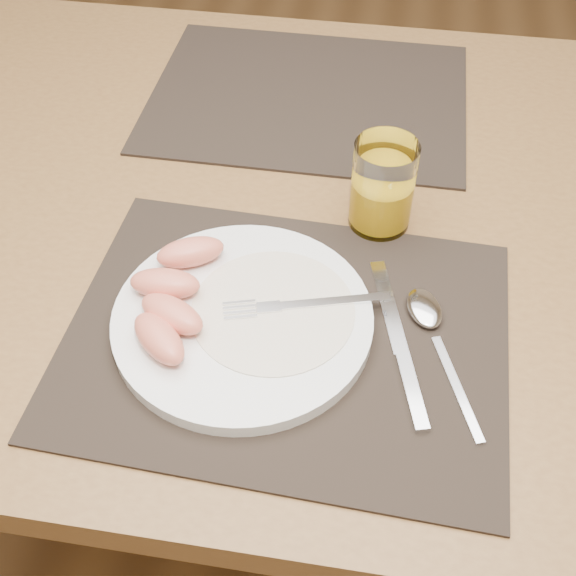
# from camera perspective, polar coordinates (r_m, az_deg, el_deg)

# --- Properties ---
(ground) EXTENTS (5.00, 5.00, 0.00)m
(ground) POSITION_cam_1_polar(r_m,az_deg,el_deg) (1.50, 0.53, -15.14)
(ground) COLOR brown
(ground) RESTS_ON ground
(table) EXTENTS (1.40, 0.90, 0.75)m
(table) POSITION_cam_1_polar(r_m,az_deg,el_deg) (0.96, 0.81, 3.38)
(table) COLOR brown
(table) RESTS_ON ground
(placemat_near) EXTENTS (0.46, 0.37, 0.00)m
(placemat_near) POSITION_cam_1_polar(r_m,az_deg,el_deg) (0.75, -0.13, -3.77)
(placemat_near) COLOR black
(placemat_near) RESTS_ON table
(placemat_far) EXTENTS (0.45, 0.35, 0.00)m
(placemat_far) POSITION_cam_1_polar(r_m,az_deg,el_deg) (1.08, 1.61, 14.87)
(placemat_far) COLOR black
(placemat_far) RESTS_ON table
(plate) EXTENTS (0.27, 0.27, 0.02)m
(plate) POSITION_cam_1_polar(r_m,az_deg,el_deg) (0.75, -3.59, -2.47)
(plate) COLOR white
(plate) RESTS_ON placemat_near
(plate_dressing) EXTENTS (0.17, 0.17, 0.00)m
(plate_dressing) POSITION_cam_1_polar(r_m,az_deg,el_deg) (0.74, -1.21, -1.74)
(plate_dressing) COLOR white
(plate_dressing) RESTS_ON plate
(fork) EXTENTS (0.17, 0.06, 0.00)m
(fork) POSITION_cam_1_polar(r_m,az_deg,el_deg) (0.75, 0.32, -1.39)
(fork) COLOR silver
(fork) RESTS_ON plate
(knife) EXTENTS (0.07, 0.22, 0.01)m
(knife) POSITION_cam_1_polar(r_m,az_deg,el_deg) (0.74, 8.97, -5.13)
(knife) COLOR silver
(knife) RESTS_ON placemat_near
(spoon) EXTENTS (0.09, 0.19, 0.01)m
(spoon) POSITION_cam_1_polar(r_m,az_deg,el_deg) (0.77, 11.07, -2.43)
(spoon) COLOR silver
(spoon) RESTS_ON placemat_near
(juice_glass) EXTENTS (0.07, 0.07, 0.11)m
(juice_glass) POSITION_cam_1_polar(r_m,az_deg,el_deg) (0.84, 7.45, 7.72)
(juice_glass) COLOR white
(juice_glass) RESTS_ON placemat_near
(grapefruit_wedges) EXTENTS (0.10, 0.19, 0.03)m
(grapefruit_wedges) POSITION_cam_1_polar(r_m,az_deg,el_deg) (0.75, -9.15, -0.60)
(grapefruit_wedges) COLOR #E1785B
(grapefruit_wedges) RESTS_ON plate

